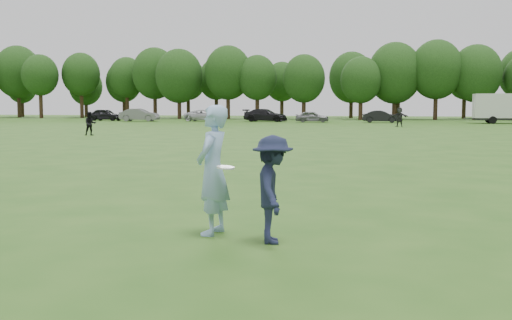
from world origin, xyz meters
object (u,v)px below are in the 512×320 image
Objects in this scene: car_a at (106,115)px; car_f at (381,117)px; player_far_a at (90,124)px; defender at (273,189)px; car_d at (265,115)px; thrower at (213,170)px; player_far_d at (399,117)px; car_c at (205,116)px; car_b at (139,115)px; car_e at (312,117)px.

car_f is (34.23, -1.29, -0.07)m from car_a.
car_a is at bearing 80.93° from player_far_a.
defender reaches higher than car_d.
thrower is at bearing 178.78° from car_f.
player_far_a is at bearing 151.38° from car_f.
defender is at bearing -163.33° from car_d.
thrower is 62.55m from car_d.
car_d is at bearing 84.41° from car_f.
player_far_d is 0.43× the size of car_f.
player_far_a is 0.87× the size of player_far_d.
player_far_a is 0.30× the size of car_d.
car_c is 0.95× the size of car_d.
car_b is at bearing 102.63° from car_d.
car_a is at bearing 96.36° from car_c.
car_c is at bearing 95.30° from car_d.
player_far_d reaches higher than car_d.
car_c is at bearing -84.97° from car_a.
thrower is 1.12× the size of player_far_d.
player_far_a is 28.87m from player_far_d.
car_f is at bearing -91.14° from car_d.
defender is at bearing 74.96° from thrower.
defender is at bearing -147.51° from car_a.
car_a is (-33.22, 61.63, -0.03)m from defender.
player_far_d reaches higher than car_b.
car_b reaches higher than car_e.
player_far_d is at bearing 11.73° from player_far_a.
player_far_d reaches higher than car_a.
car_e is 0.92× the size of car_f.
player_far_a reaches higher than car_f.
car_e is at bearing 37.84° from player_far_a.
car_f is at bearing -87.99° from car_a.
car_e is at bearing -6.52° from defender.
car_c is (-19.12, 61.45, -0.31)m from thrower.
player_far_a is at bearing -166.88° from car_b.
car_b is 21.09m from car_e.
thrower reaches higher than player_far_a.
player_far_a is 34.11m from car_e.
player_far_d reaches higher than defender.
defender is 66.01m from car_b.
thrower reaches higher than car_a.
car_b reaches higher than car_c.
car_d is at bearing -163.75° from thrower.
thrower reaches higher than player_far_d.
car_f is (18.42, 32.77, -0.09)m from player_far_a.
defender reaches higher than car_f.
thrower reaches higher than car_b.
defender is at bearing -159.86° from car_b.
car_b reaches higher than car_a.
player_far_a is 0.33× the size of car_b.
thrower is at bearing 179.84° from car_e.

